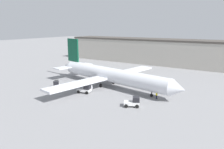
# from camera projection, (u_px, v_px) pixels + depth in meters

# --- Properties ---
(ground_plane) EXTENTS (400.00, 400.00, 0.00)m
(ground_plane) POSITION_uv_depth(u_px,v_px,m) (112.00, 87.00, 57.62)
(ground_plane) COLOR gray
(terminal_building) EXTENTS (95.91, 12.57, 10.37)m
(terminal_building) POSITION_uv_depth(u_px,v_px,m) (175.00, 52.00, 87.85)
(terminal_building) COLOR #ADA89E
(terminal_building) RESTS_ON ground_plane
(airplane) EXTENTS (41.11, 37.19, 11.91)m
(airplane) POSITION_uv_depth(u_px,v_px,m) (109.00, 75.00, 57.64)
(airplane) COLOR silver
(airplane) RESTS_ON ground_plane
(ground_crew_worker) EXTENTS (0.39, 0.39, 1.78)m
(ground_crew_worker) POSITION_uv_depth(u_px,v_px,m) (157.00, 95.00, 47.75)
(ground_crew_worker) COLOR #1E2338
(ground_crew_worker) RESTS_ON ground_plane
(baggage_tug) EXTENTS (3.46, 3.00, 2.01)m
(baggage_tug) POSITION_uv_depth(u_px,v_px,m) (133.00, 102.00, 43.34)
(baggage_tug) COLOR silver
(baggage_tug) RESTS_ON ground_plane
(belt_loader_truck) EXTENTS (3.12, 3.14, 2.10)m
(belt_loader_truck) POSITION_uv_depth(u_px,v_px,m) (56.00, 85.00, 55.61)
(belt_loader_truck) COLOR silver
(belt_loader_truck) RESTS_ON ground_plane
(pushback_tug) EXTENTS (3.38, 2.60, 1.93)m
(pushback_tug) POSITION_uv_depth(u_px,v_px,m) (85.00, 89.00, 52.10)
(pushback_tug) COLOR silver
(pushback_tug) RESTS_ON ground_plane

